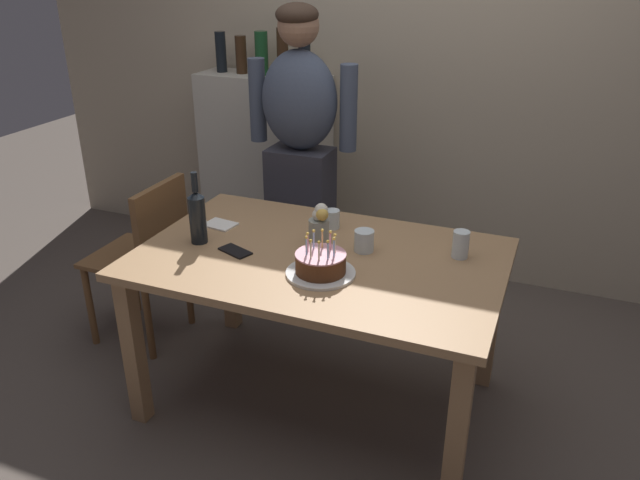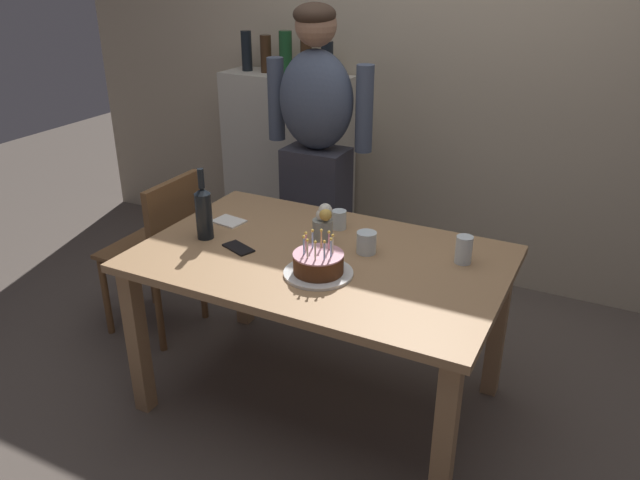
# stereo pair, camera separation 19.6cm
# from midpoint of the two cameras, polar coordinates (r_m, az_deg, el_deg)

# --- Properties ---
(ground_plane) EXTENTS (10.00, 10.00, 0.00)m
(ground_plane) POSITION_cam_midpoint_polar(r_m,az_deg,el_deg) (2.98, -1.97, -14.31)
(ground_plane) COLOR #564C44
(back_wall) EXTENTS (5.20, 0.10, 2.60)m
(back_wall) POSITION_cam_midpoint_polar(r_m,az_deg,el_deg) (3.82, 7.50, 15.90)
(back_wall) COLOR tan
(back_wall) RESTS_ON ground_plane
(dining_table) EXTENTS (1.50, 0.96, 0.74)m
(dining_table) POSITION_cam_midpoint_polar(r_m,az_deg,el_deg) (2.62, -2.18, -3.33)
(dining_table) COLOR #A37A51
(dining_table) RESTS_ON ground_plane
(birthday_cake) EXTENTS (0.27, 0.27, 0.17)m
(birthday_cake) POSITION_cam_midpoint_polar(r_m,az_deg,el_deg) (2.40, -2.27, -2.32)
(birthday_cake) COLOR white
(birthday_cake) RESTS_ON dining_table
(water_glass_near) EXTENTS (0.07, 0.07, 0.09)m
(water_glass_near) POSITION_cam_midpoint_polar(r_m,az_deg,el_deg) (2.81, -0.86, 1.89)
(water_glass_near) COLOR silver
(water_glass_near) RESTS_ON dining_table
(water_glass_far) EXTENTS (0.08, 0.08, 0.09)m
(water_glass_far) POSITION_cam_midpoint_polar(r_m,az_deg,el_deg) (2.59, 1.90, -0.12)
(water_glass_far) COLOR silver
(water_glass_far) RESTS_ON dining_table
(water_glass_side) EXTENTS (0.07, 0.07, 0.11)m
(water_glass_side) POSITION_cam_midpoint_polar(r_m,az_deg,el_deg) (2.58, 10.63, -0.43)
(water_glass_side) COLOR silver
(water_glass_side) RESTS_ON dining_table
(wine_bottle) EXTENTS (0.07, 0.07, 0.32)m
(wine_bottle) POSITION_cam_midpoint_polar(r_m,az_deg,el_deg) (2.71, -13.19, 2.16)
(wine_bottle) COLOR black
(wine_bottle) RESTS_ON dining_table
(cell_phone) EXTENTS (0.16, 0.12, 0.01)m
(cell_phone) POSITION_cam_midpoint_polar(r_m,az_deg,el_deg) (2.64, -9.87, -1.04)
(cell_phone) COLOR black
(cell_phone) RESTS_ON dining_table
(napkin_stack) EXTENTS (0.15, 0.12, 0.01)m
(napkin_stack) POSITION_cam_midpoint_polar(r_m,az_deg,el_deg) (2.91, -11.02, 1.36)
(napkin_stack) COLOR white
(napkin_stack) RESTS_ON dining_table
(flower_vase) EXTENTS (0.09, 0.09, 0.18)m
(flower_vase) POSITION_cam_midpoint_polar(r_m,az_deg,el_deg) (2.64, -2.16, 1.45)
(flower_vase) COLOR #999E93
(flower_vase) RESTS_ON dining_table
(person_man_bearded) EXTENTS (0.61, 0.27, 1.66)m
(person_man_bearded) POSITION_cam_midpoint_polar(r_m,az_deg,el_deg) (3.39, -3.48, 7.54)
(person_man_bearded) COLOR #33333D
(person_man_bearded) RESTS_ON ground_plane
(dining_chair) EXTENTS (0.42, 0.42, 0.87)m
(dining_chair) POSITION_cam_midpoint_polar(r_m,az_deg,el_deg) (3.28, -17.06, -0.85)
(dining_chair) COLOR brown
(dining_chair) RESTS_ON ground_plane
(shelf_cabinet) EXTENTS (0.83, 0.30, 1.48)m
(shelf_cabinet) POSITION_cam_midpoint_polar(r_m,az_deg,el_deg) (4.11, -6.34, 6.72)
(shelf_cabinet) COLOR beige
(shelf_cabinet) RESTS_ON ground_plane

